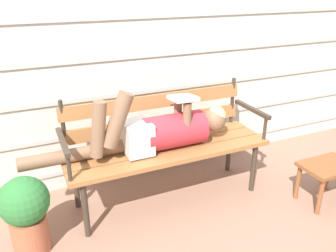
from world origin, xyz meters
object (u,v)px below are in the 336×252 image
object	(u,v)px
park_bench	(164,139)
reclining_person	(159,130)
potted_plant	(26,212)
footstool	(327,172)

from	to	relation	value
park_bench	reclining_person	size ratio (longest dim) A/B	1.01
park_bench	potted_plant	world-z (taller)	park_bench
park_bench	reclining_person	distance (m)	0.16
park_bench	footstool	distance (m)	1.33
reclining_person	footstool	xyz separation A→B (m)	(1.23, -0.55, -0.36)
reclining_person	footstool	size ratio (longest dim) A/B	3.78
potted_plant	footstool	bearing A→B (deg)	-9.59
footstool	reclining_person	bearing A→B (deg)	155.68
reclining_person	footstool	distance (m)	1.39
footstool	potted_plant	world-z (taller)	potted_plant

